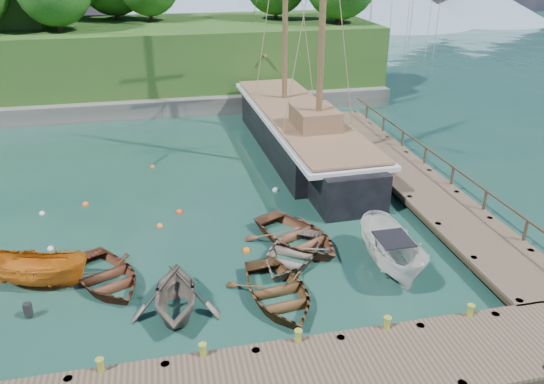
{
  "coord_description": "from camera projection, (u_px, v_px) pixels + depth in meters",
  "views": [
    {
      "loc": [
        -1.63,
        -17.81,
        11.97
      ],
      "look_at": [
        2.95,
        3.1,
        2.0
      ],
      "focal_mm": 35.0,
      "sensor_mm": 36.0,
      "label": 1
    }
  ],
  "objects": [
    {
      "name": "rowboat_0",
      "position": [
        107.0,
        284.0,
        20.67
      ],
      "size": [
        4.62,
        5.22,
        0.89
      ],
      "primitive_type": "imported",
      "rotation": [
        0.0,
        0.0,
        0.43
      ],
      "color": "#532C1C",
      "rests_on": "ground"
    },
    {
      "name": "schooner",
      "position": [
        299.0,
        134.0,
        33.78
      ],
      "size": [
        5.19,
        26.18,
        18.95
      ],
      "rotation": [
        0.0,
        0.0,
        0.03
      ],
      "color": "black",
      "rests_on": "ground"
    },
    {
      "name": "mooring_buoy_2",
      "position": [
        180.0,
        213.0,
        26.15
      ],
      "size": [
        0.35,
        0.35,
        0.35
      ],
      "primitive_type": "sphere",
      "color": "#CF4515",
      "rests_on": "ground"
    },
    {
      "name": "dock_east",
      "position": [
        407.0,
        175.0,
        29.39
      ],
      "size": [
        3.2,
        24.0,
        1.1
      ],
      "color": "#473629",
      "rests_on": "ground"
    },
    {
      "name": "mooring_buoy_7",
      "position": [
        246.0,
        251.0,
        22.85
      ],
      "size": [
        0.36,
        0.36,
        0.36
      ],
      "primitive_type": "sphere",
      "color": "orange",
      "rests_on": "ground"
    },
    {
      "name": "mooring_buoy_0",
      "position": [
        51.0,
        249.0,
        23.0
      ],
      "size": [
        0.29,
        0.29,
        0.29
      ],
      "primitive_type": "sphere",
      "color": "silver",
      "rests_on": "ground"
    },
    {
      "name": "bollard_1",
      "position": [
        204.0,
        371.0,
        16.44
      ],
      "size": [
        0.26,
        0.26,
        0.45
      ],
      "primitive_type": "cylinder",
      "color": "olive",
      "rests_on": "ground"
    },
    {
      "name": "rowboat_2",
      "position": [
        278.0,
        300.0,
        19.7
      ],
      "size": [
        3.75,
        4.86,
        0.93
      ],
      "primitive_type": "imported",
      "rotation": [
        0.0,
        0.0,
        0.13
      ],
      "color": "#52361D",
      "rests_on": "ground"
    },
    {
      "name": "cabin_boat_white",
      "position": [
        391.0,
        269.0,
        21.6
      ],
      "size": [
        2.07,
        4.99,
        1.9
      ],
      "primitive_type": "imported",
      "rotation": [
        0.0,
        0.0,
        -0.05
      ],
      "color": "silver",
      "rests_on": "ground"
    },
    {
      "name": "bollard_4",
      "position": [
        467.0,
        330.0,
        18.18
      ],
      "size": [
        0.26,
        0.26,
        0.45
      ],
      "primitive_type": "cylinder",
      "color": "olive",
      "rests_on": "ground"
    },
    {
      "name": "ground",
      "position": [
        217.0,
        276.0,
        21.15
      ],
      "size": [
        160.0,
        160.0,
        0.0
      ],
      "primitive_type": "plane",
      "color": "#17392F",
      "rests_on": "ground"
    },
    {
      "name": "motorboat_orange",
      "position": [
        42.0,
        285.0,
        20.57
      ],
      "size": [
        4.32,
        2.7,
        1.56
      ],
      "primitive_type": "imported",
      "rotation": [
        0.0,
        0.0,
        1.26
      ],
      "color": "orange",
      "rests_on": "ground"
    },
    {
      "name": "rowboat_3",
      "position": [
        291.0,
        260.0,
        22.21
      ],
      "size": [
        4.92,
        5.2,
        0.88
      ],
      "primitive_type": "imported",
      "rotation": [
        0.0,
        0.0,
        -0.62
      ],
      "color": "#72655C",
      "rests_on": "ground"
    },
    {
      "name": "mooring_buoy_5",
      "position": [
        153.0,
        167.0,
        31.52
      ],
      "size": [
        0.28,
        0.28,
        0.28
      ],
      "primitive_type": "sphere",
      "color": "orange",
      "rests_on": "ground"
    },
    {
      "name": "mooring_buoy_6",
      "position": [
        42.0,
        214.0,
        26.03
      ],
      "size": [
        0.28,
        0.28,
        0.28
      ],
      "primitive_type": "sphere",
      "color": "silver",
      "rests_on": "ground"
    },
    {
      "name": "dock_near",
      "position": [
        310.0,
        377.0,
        15.59
      ],
      "size": [
        20.0,
        3.2,
        1.1
      ],
      "color": "#473629",
      "rests_on": "ground"
    },
    {
      "name": "rowboat_1",
      "position": [
        177.0,
        313.0,
        19.02
      ],
      "size": [
        3.52,
        3.98,
        1.96
      ],
      "primitive_type": "imported",
      "rotation": [
        0.0,
        0.0,
        -0.08
      ],
      "color": "#685E54",
      "rests_on": "ground"
    },
    {
      "name": "distant_ridge",
      "position": [
        188.0,
        0.0,
        82.13
      ],
      "size": [
        117.0,
        40.0,
        10.0
      ],
      "color": "#728CA5",
      "rests_on": "ground"
    },
    {
      "name": "rowboat_4",
      "position": [
        297.0,
        243.0,
        23.46
      ],
      "size": [
        5.13,
        5.76,
        0.99
      ],
      "primitive_type": "imported",
      "rotation": [
        0.0,
        0.0,
        0.45
      ],
      "color": "brown",
      "rests_on": "ground"
    },
    {
      "name": "mooring_buoy_1",
      "position": [
        160.0,
        227.0,
        24.85
      ],
      "size": [
        0.31,
        0.31,
        0.31
      ],
      "primitive_type": "sphere",
      "color": "orange",
      "rests_on": "ground"
    },
    {
      "name": "bollard_3",
      "position": [
        385.0,
        343.0,
        17.6
      ],
      "size": [
        0.26,
        0.26,
        0.45
      ],
      "primitive_type": "cylinder",
      "color": "olive",
      "rests_on": "ground"
    },
    {
      "name": "bollard_2",
      "position": [
        298.0,
        356.0,
        17.02
      ],
      "size": [
        0.26,
        0.26,
        0.45
      ],
      "primitive_type": "cylinder",
      "color": "olive",
      "rests_on": "ground"
    },
    {
      "name": "mooring_buoy_4",
      "position": [
        86.0,
        205.0,
        26.92
      ],
      "size": [
        0.33,
        0.33,
        0.33
      ],
      "primitive_type": "sphere",
      "color": "orange",
      "rests_on": "ground"
    },
    {
      "name": "headland",
      "position": [
        14.0,
        31.0,
        44.09
      ],
      "size": [
        51.0,
        19.31,
        12.9
      ],
      "color": "#474744",
      "rests_on": "ground"
    },
    {
      "name": "mooring_buoy_3",
      "position": [
        275.0,
        191.0,
        28.5
      ],
      "size": [
        0.35,
        0.35,
        0.35
      ],
      "primitive_type": "sphere",
      "color": "silver",
      "rests_on": "ground"
    }
  ]
}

